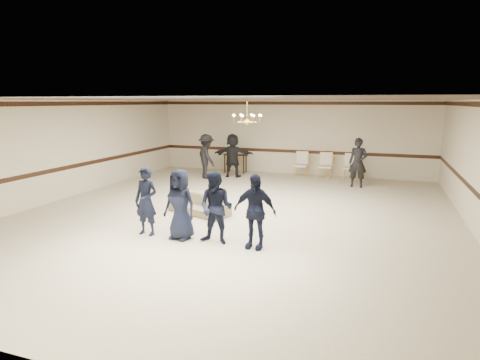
% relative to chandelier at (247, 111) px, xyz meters
% --- Properties ---
extents(room, '(12.01, 14.01, 3.21)m').
position_rel_chandelier_xyz_m(room, '(0.00, -1.00, -1.28)').
color(room, beige).
rests_on(room, ground).
extents(chair_rail, '(12.00, 0.02, 0.14)m').
position_rel_chandelier_xyz_m(chair_rail, '(0.00, 5.99, -1.88)').
color(chair_rail, '#32180F').
rests_on(chair_rail, wall_back).
extents(crown_molding, '(12.00, 0.02, 0.14)m').
position_rel_chandelier_xyz_m(crown_molding, '(0.00, 5.99, 0.21)').
color(crown_molding, '#32180F').
rests_on(crown_molding, wall_back).
extents(chandelier, '(0.94, 0.94, 0.89)m').
position_rel_chandelier_xyz_m(chandelier, '(0.00, 0.00, 0.00)').
color(chandelier, gold).
rests_on(chandelier, ceiling).
extents(boy_a, '(0.63, 0.43, 1.64)m').
position_rel_chandelier_xyz_m(boy_a, '(-1.40, -3.35, -2.05)').
color(boy_a, black).
rests_on(boy_a, floor).
extents(boy_b, '(0.87, 0.63, 1.64)m').
position_rel_chandelier_xyz_m(boy_b, '(-0.50, -3.35, -2.05)').
color(boy_b, black).
rests_on(boy_b, floor).
extents(boy_c, '(0.82, 0.65, 1.64)m').
position_rel_chandelier_xyz_m(boy_c, '(0.40, -3.35, -2.05)').
color(boy_c, black).
rests_on(boy_c, floor).
extents(boy_d, '(0.99, 0.46, 1.64)m').
position_rel_chandelier_xyz_m(boy_d, '(1.30, -3.35, -2.05)').
color(boy_d, black).
rests_on(boy_d, floor).
extents(settee, '(2.01, 1.33, 0.55)m').
position_rel_chandelier_xyz_m(settee, '(-1.02, -1.26, -2.60)').
color(settee, '#837757').
rests_on(settee, floor).
extents(adult_left, '(1.33, 1.31, 1.84)m').
position_rel_chandelier_xyz_m(adult_left, '(-3.00, 3.70, -1.96)').
color(adult_left, black).
rests_on(adult_left, floor).
extents(adult_mid, '(1.75, 0.70, 1.84)m').
position_rel_chandelier_xyz_m(adult_mid, '(-2.10, 4.40, -1.96)').
color(adult_mid, black).
rests_on(adult_mid, floor).
extents(adult_right, '(0.69, 0.47, 1.84)m').
position_rel_chandelier_xyz_m(adult_right, '(3.00, 4.00, -1.96)').
color(adult_right, black).
rests_on(adult_right, floor).
extents(banquet_chair_left, '(0.53, 0.53, 1.06)m').
position_rel_chandelier_xyz_m(banquet_chair_left, '(0.65, 5.20, -2.34)').
color(banquet_chair_left, beige).
rests_on(banquet_chair_left, floor).
extents(banquet_chair_mid, '(0.55, 0.55, 1.06)m').
position_rel_chandelier_xyz_m(banquet_chair_mid, '(1.65, 5.20, -2.34)').
color(banquet_chair_mid, beige).
rests_on(banquet_chair_mid, floor).
extents(banquet_chair_right, '(0.56, 0.56, 1.06)m').
position_rel_chandelier_xyz_m(banquet_chair_right, '(2.65, 5.20, -2.34)').
color(banquet_chair_right, beige).
rests_on(banquet_chair_right, floor).
extents(console_table, '(1.02, 0.45, 0.85)m').
position_rel_chandelier_xyz_m(console_table, '(-2.35, 5.40, -2.45)').
color(console_table, black).
rests_on(console_table, floor).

